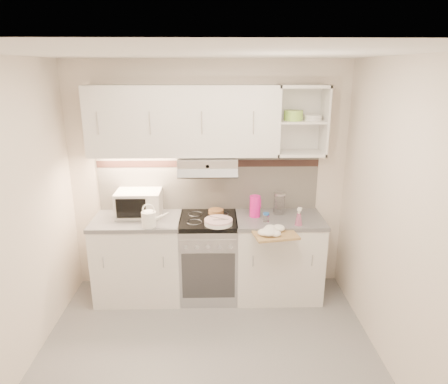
{
  "coord_description": "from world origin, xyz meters",
  "views": [
    {
      "loc": [
        0.07,
        -2.82,
        2.4
      ],
      "look_at": [
        0.16,
        0.95,
        1.23
      ],
      "focal_mm": 32.0,
      "sensor_mm": 36.0,
      "label": 1
    }
  ],
  "objects_px": {
    "glass_jar": "(279,203)",
    "spray_bottle": "(299,218)",
    "cutting_board": "(274,233)",
    "watering_can": "(150,218)",
    "pink_pitcher": "(255,206)",
    "microwave": "(139,203)",
    "plate_stack": "(218,222)",
    "electric_range": "(209,257)"
  },
  "relations": [
    {
      "from": "glass_jar",
      "to": "spray_bottle",
      "type": "bearing_deg",
      "value": -66.87
    },
    {
      "from": "microwave",
      "to": "spray_bottle",
      "type": "distance_m",
      "value": 1.68
    },
    {
      "from": "plate_stack",
      "to": "pink_pitcher",
      "type": "relative_size",
      "value": 1.26
    },
    {
      "from": "pink_pitcher",
      "to": "cutting_board",
      "type": "height_order",
      "value": "pink_pitcher"
    },
    {
      "from": "spray_bottle",
      "to": "cutting_board",
      "type": "xyz_separation_m",
      "value": [
        -0.26,
        -0.13,
        -0.11
      ]
    },
    {
      "from": "pink_pitcher",
      "to": "cutting_board",
      "type": "bearing_deg",
      "value": -87.93
    },
    {
      "from": "plate_stack",
      "to": "glass_jar",
      "type": "height_order",
      "value": "glass_jar"
    },
    {
      "from": "spray_bottle",
      "to": "glass_jar",
      "type": "bearing_deg",
      "value": 138.07
    },
    {
      "from": "plate_stack",
      "to": "pink_pitcher",
      "type": "xyz_separation_m",
      "value": [
        0.39,
        0.22,
        0.09
      ]
    },
    {
      "from": "cutting_board",
      "to": "watering_can",
      "type": "bearing_deg",
      "value": 163.97
    },
    {
      "from": "pink_pitcher",
      "to": "electric_range",
      "type": "bearing_deg",
      "value": 165.23
    },
    {
      "from": "glass_jar",
      "to": "spray_bottle",
      "type": "xyz_separation_m",
      "value": [
        0.15,
        -0.34,
        -0.04
      ]
    },
    {
      "from": "watering_can",
      "to": "spray_bottle",
      "type": "bearing_deg",
      "value": 1.37
    },
    {
      "from": "microwave",
      "to": "cutting_board",
      "type": "bearing_deg",
      "value": -18.97
    },
    {
      "from": "spray_bottle",
      "to": "cutting_board",
      "type": "distance_m",
      "value": 0.31
    },
    {
      "from": "electric_range",
      "to": "pink_pitcher",
      "type": "height_order",
      "value": "pink_pitcher"
    },
    {
      "from": "watering_can",
      "to": "pink_pitcher",
      "type": "height_order",
      "value": "watering_can"
    },
    {
      "from": "microwave",
      "to": "plate_stack",
      "type": "relative_size",
      "value": 1.65
    },
    {
      "from": "watering_can",
      "to": "cutting_board",
      "type": "distance_m",
      "value": 1.23
    },
    {
      "from": "electric_range",
      "to": "spray_bottle",
      "type": "bearing_deg",
      "value": -13.63
    },
    {
      "from": "plate_stack",
      "to": "cutting_board",
      "type": "height_order",
      "value": "plate_stack"
    },
    {
      "from": "microwave",
      "to": "watering_can",
      "type": "bearing_deg",
      "value": -64.29
    },
    {
      "from": "watering_can",
      "to": "cutting_board",
      "type": "relative_size",
      "value": 0.68
    },
    {
      "from": "glass_jar",
      "to": "pink_pitcher",
      "type": "bearing_deg",
      "value": -162.94
    },
    {
      "from": "microwave",
      "to": "glass_jar",
      "type": "xyz_separation_m",
      "value": [
        1.5,
        0.0,
        -0.01
      ]
    },
    {
      "from": "spray_bottle",
      "to": "cutting_board",
      "type": "bearing_deg",
      "value": -128.69
    },
    {
      "from": "glass_jar",
      "to": "spray_bottle",
      "type": "relative_size",
      "value": 1.16
    },
    {
      "from": "watering_can",
      "to": "cutting_board",
      "type": "height_order",
      "value": "watering_can"
    },
    {
      "from": "plate_stack",
      "to": "spray_bottle",
      "type": "relative_size",
      "value": 1.42
    },
    {
      "from": "watering_can",
      "to": "spray_bottle",
      "type": "distance_m",
      "value": 1.48
    },
    {
      "from": "pink_pitcher",
      "to": "watering_can",
      "type": "bearing_deg",
      "value": 174.47
    },
    {
      "from": "microwave",
      "to": "plate_stack",
      "type": "distance_m",
      "value": 0.9
    },
    {
      "from": "pink_pitcher",
      "to": "plate_stack",
      "type": "bearing_deg",
      "value": -169.89
    },
    {
      "from": "glass_jar",
      "to": "cutting_board",
      "type": "xyz_separation_m",
      "value": [
        -0.12,
        -0.47,
        -0.15
      ]
    },
    {
      "from": "plate_stack",
      "to": "cutting_board",
      "type": "relative_size",
      "value": 0.69
    },
    {
      "from": "plate_stack",
      "to": "glass_jar",
      "type": "relative_size",
      "value": 1.22
    },
    {
      "from": "microwave",
      "to": "pink_pitcher",
      "type": "relative_size",
      "value": 2.08
    },
    {
      "from": "pink_pitcher",
      "to": "glass_jar",
      "type": "bearing_deg",
      "value": -2.01
    },
    {
      "from": "watering_can",
      "to": "glass_jar",
      "type": "bearing_deg",
      "value": 15.62
    },
    {
      "from": "plate_stack",
      "to": "cutting_board",
      "type": "bearing_deg",
      "value": -17.56
    },
    {
      "from": "microwave",
      "to": "watering_can",
      "type": "relative_size",
      "value": 1.68
    },
    {
      "from": "watering_can",
      "to": "plate_stack",
      "type": "bearing_deg",
      "value": 4.75
    }
  ]
}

